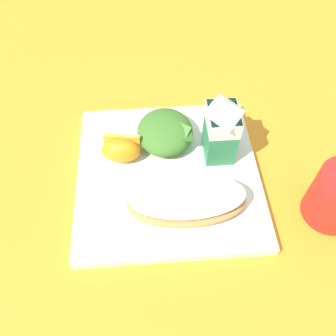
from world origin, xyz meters
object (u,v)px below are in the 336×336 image
object	(u,v)px
cheesy_pizza_bread	(187,201)
orange_wedge_front	(121,150)
green_salad_pile	(166,132)
white_plate	(168,175)
milk_carton	(222,127)

from	to	relation	value
cheesy_pizza_bread	orange_wedge_front	world-z (taller)	orange_wedge_front
green_salad_pile	white_plate	bearing A→B (deg)	-1.35
cheesy_pizza_bread	green_salad_pile	world-z (taller)	green_salad_pile
green_salad_pile	milk_carton	size ratio (longest dim) A/B	0.91
white_plate	cheesy_pizza_bread	size ratio (longest dim) A/B	1.64
cheesy_pizza_bread	milk_carton	xyz separation A→B (m)	(-0.10, 0.06, 0.04)
white_plate	milk_carton	bearing A→B (deg)	112.27
cheesy_pizza_bread	milk_carton	distance (m)	0.12
cheesy_pizza_bread	orange_wedge_front	distance (m)	0.13
milk_carton	green_salad_pile	bearing A→B (deg)	-111.09
green_salad_pile	milk_carton	bearing A→B (deg)	68.91
green_salad_pile	orange_wedge_front	bearing A→B (deg)	-66.38
cheesy_pizza_bread	white_plate	bearing A→B (deg)	-161.20
white_plate	milk_carton	distance (m)	0.11
cheesy_pizza_bread	milk_carton	size ratio (longest dim) A/B	1.55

